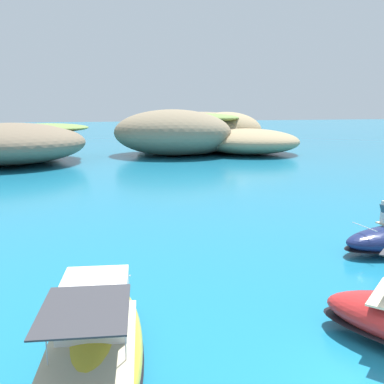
{
  "coord_description": "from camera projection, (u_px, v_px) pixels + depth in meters",
  "views": [
    {
      "loc": [
        -7.43,
        -7.94,
        6.99
      ],
      "look_at": [
        0.88,
        20.84,
        1.05
      ],
      "focal_mm": 40.46,
      "sensor_mm": 36.0,
      "label": 1
    }
  ],
  "objects": [
    {
      "name": "motorboat_yellow",
      "position": [
        95.0,
        347.0,
        11.27
      ],
      "size": [
        3.89,
        8.72,
        2.64
      ],
      "color": "yellow",
      "rests_on": "ground"
    },
    {
      "name": "islet_small",
      "position": [
        14.0,
        143.0,
        54.96
      ],
      "size": [
        24.66,
        27.83,
        5.03
      ],
      "color": "#756651",
      "rests_on": "ground"
    },
    {
      "name": "islet_large",
      "position": [
        200.0,
        133.0,
        68.61
      ],
      "size": [
        32.3,
        34.72,
        6.59
      ],
      "color": "#84755B",
      "rests_on": "ground"
    }
  ]
}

